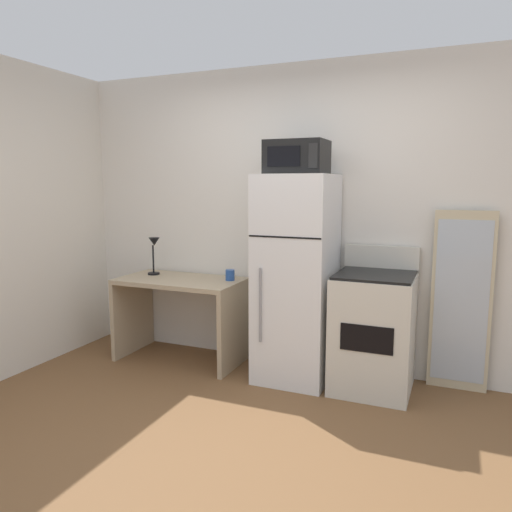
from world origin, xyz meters
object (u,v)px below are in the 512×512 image
Objects in this scene: refrigerator at (296,278)px; desk at (181,304)px; microwave at (297,157)px; oven_range at (373,331)px; desk_lamp at (154,250)px; leaning_mirror at (461,302)px; coffee_mug at (230,275)px.

desk is at bearing 179.96° from refrigerator.
desk is 2.43× the size of microwave.
desk is at bearing -179.74° from oven_range.
desk_lamp is 2.68m from leaning_mirror.
desk is 1.14m from refrigerator.
coffee_mug is 0.21× the size of microwave.
leaning_mirror reaches higher than desk_lamp.
desk is at bearing -11.74° from desk_lamp.
desk_lamp is 2.11m from oven_range.
microwave is 0.33× the size of leaning_mirror.
desk is 0.67× the size of refrigerator.
microwave is (1.09, -0.02, 1.28)m from desk.
leaning_mirror is (2.34, 0.26, 0.18)m from desk.
leaning_mirror is (1.24, 0.28, -1.10)m from microwave.
leaning_mirror is at bearing 4.83° from coffee_mug.
microwave reaches higher than leaning_mirror.
coffee_mug is 0.06× the size of refrigerator.
refrigerator is 1.52× the size of oven_range.
desk_lamp reaches higher than coffee_mug.
coffee_mug is 0.66m from refrigerator.
coffee_mug is (0.45, 0.10, 0.28)m from desk.
desk_lamp is 3.72× the size of coffee_mug.
refrigerator is 3.63× the size of microwave.
coffee_mug is at bearing 169.05° from microwave.
oven_range is at bearing 0.26° from desk.
refrigerator is at bearing -2.73° from desk_lamp.
microwave reaches higher than desk_lamp.
oven_range is at bearing -4.29° from coffee_mug.
refrigerator is at bearing -9.14° from coffee_mug.
desk is 11.75× the size of coffee_mug.
microwave is 0.42× the size of oven_range.
microwave is at bearing -167.08° from leaning_mirror.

